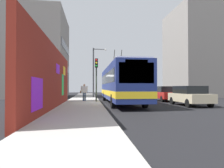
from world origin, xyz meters
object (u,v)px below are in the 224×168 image
Objects in this scene: parked_car_red at (164,93)px; pedestrian_midblock at (84,91)px; parked_car_champagne at (190,95)px; street_lamp at (95,69)px; traffic_light at (96,72)px; city_bus at (120,83)px.

pedestrian_midblock reaches higher than parked_car_red.
street_lamp is at bearing 32.38° from parked_car_champagne.
traffic_light reaches higher than parked_car_champagne.
parked_car_champagne is at bearing -117.88° from city_bus.
street_lamp reaches higher than pedestrian_midblock.
city_bus is 9.15m from street_lamp.
parked_car_champagne is at bearing -117.47° from pedestrian_midblock.
parked_car_champagne and parked_car_red have the same top height.
street_lamp reaches higher than parked_car_champagne.
city_bus is 2.47m from traffic_light.
traffic_light reaches higher than pedestrian_midblock.
street_lamp is at bearing -0.77° from traffic_light.
pedestrian_midblock is (1.67, 3.30, -0.76)m from city_bus.
city_bus is at bearing -116.81° from pedestrian_midblock.
parked_car_red is 1.09× the size of traffic_light.
street_lamp reaches higher than parked_car_red.
parked_car_red is 2.67× the size of pedestrian_midblock.
parked_car_champagne is 8.36m from traffic_light.
street_lamp is (7.00, -1.26, 2.85)m from pedestrian_midblock.
pedestrian_midblock is (4.42, 8.50, 0.28)m from parked_car_champagne.
city_bus reaches higher than parked_car_champagne.
pedestrian_midblock is at bearing 63.19° from city_bus.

